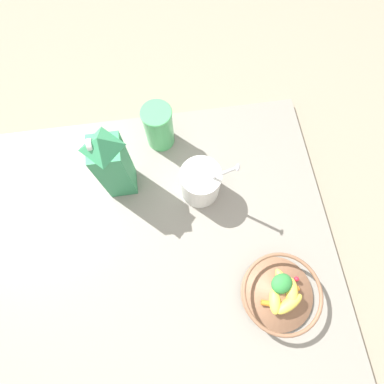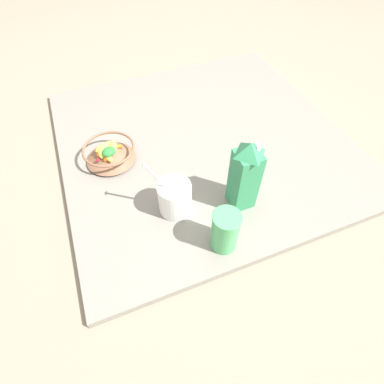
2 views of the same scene
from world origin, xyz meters
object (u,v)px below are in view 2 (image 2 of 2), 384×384
(fruit_bowl, at_px, (109,153))
(drinking_cup, at_px, (225,230))
(yogurt_tub, at_px, (175,197))
(milk_carton, at_px, (245,175))

(fruit_bowl, xyz_separation_m, drinking_cup, (-0.52, -0.26, 0.04))
(fruit_bowl, xyz_separation_m, yogurt_tub, (-0.33, -0.16, 0.03))
(milk_carton, distance_m, drinking_cup, 0.20)
(fruit_bowl, bearing_deg, milk_carton, -134.32)
(milk_carton, distance_m, yogurt_tub, 0.25)
(yogurt_tub, bearing_deg, milk_carton, -103.61)
(milk_carton, xyz_separation_m, yogurt_tub, (0.06, 0.23, -0.07))
(milk_carton, height_order, yogurt_tub, milk_carton)
(drinking_cup, bearing_deg, milk_carton, -44.11)
(yogurt_tub, bearing_deg, fruit_bowl, 26.46)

